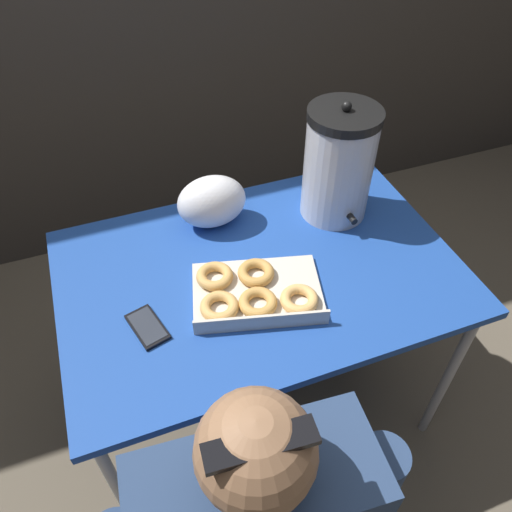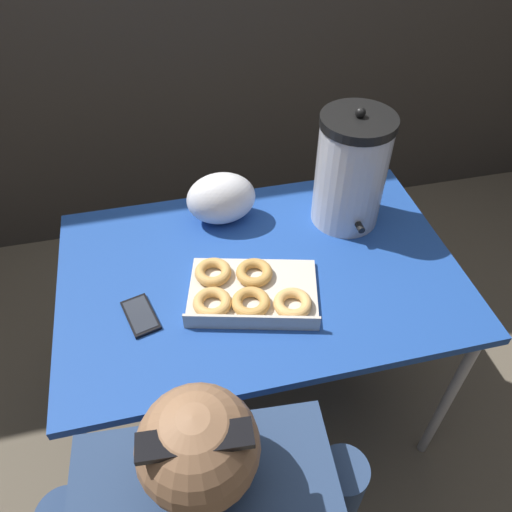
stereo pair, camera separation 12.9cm
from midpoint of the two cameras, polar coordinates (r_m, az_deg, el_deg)
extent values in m
plane|color=brown|center=(2.07, -1.52, -15.78)|extent=(12.00, 12.00, 0.00)
cube|color=#1E479E|center=(1.48, -2.05, -2.02)|extent=(1.17, 0.77, 0.03)
cylinder|color=#ADADB2|center=(1.60, -17.60, -24.81)|extent=(0.03, 0.03, 0.71)
cylinder|color=#ADADB2|center=(1.79, 19.08, -13.12)|extent=(0.03, 0.03, 0.71)
cylinder|color=#ADADB2|center=(1.97, -20.21, -6.38)|extent=(0.03, 0.03, 0.71)
cylinder|color=#ADADB2|center=(2.12, 9.01, 1.23)|extent=(0.03, 0.03, 0.71)
cube|color=beige|center=(1.40, -2.52, -4.29)|extent=(0.41, 0.33, 0.02)
cube|color=beige|center=(1.31, -2.17, -7.50)|extent=(0.35, 0.10, 0.04)
torus|color=#DFA75A|center=(1.35, -6.97, -5.91)|extent=(0.15, 0.15, 0.03)
torus|color=tan|center=(1.35, -2.53, -5.47)|extent=(0.15, 0.15, 0.03)
torus|color=#E9B165|center=(1.35, 2.25, -5.13)|extent=(0.15, 0.15, 0.03)
torus|color=#DBA356|center=(1.42, -7.35, -2.41)|extent=(0.11, 0.11, 0.03)
torus|color=#CE964A|center=(1.42, -2.60, -2.05)|extent=(0.14, 0.14, 0.03)
cylinder|color=silver|center=(1.58, 7.02, 9.84)|extent=(0.21, 0.21, 0.34)
cylinder|color=black|center=(1.48, 7.65, 15.60)|extent=(0.22, 0.22, 0.03)
sphere|color=black|center=(1.47, 7.76, 16.52)|extent=(0.03, 0.03, 0.03)
cylinder|color=black|center=(1.57, 8.44, 4.35)|extent=(0.02, 0.05, 0.02)
cube|color=black|center=(1.37, -14.99, -7.97)|extent=(0.10, 0.15, 0.01)
cube|color=#2D333D|center=(1.37, -15.04, -7.83)|extent=(0.09, 0.13, 0.00)
ellipsoid|color=white|center=(1.58, -7.43, 6.08)|extent=(0.22, 0.15, 0.17)
sphere|color=#8E6647|center=(0.81, -4.94, -21.59)|extent=(0.19, 0.19, 0.19)
cube|color=black|center=(0.73, -4.88, -20.92)|extent=(0.17, 0.05, 0.01)
cylinder|color=navy|center=(1.21, 9.18, -25.81)|extent=(0.10, 0.10, 0.43)
camera|label=1|loc=(0.06, -92.60, -2.60)|focal=35.00mm
camera|label=2|loc=(0.06, 87.40, 2.60)|focal=35.00mm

